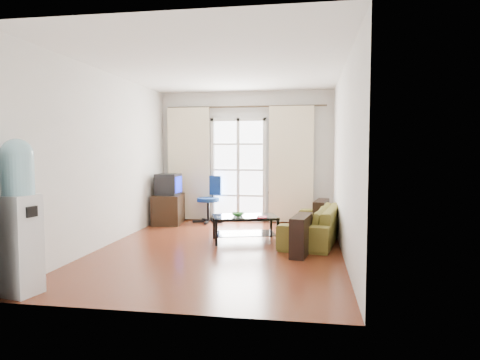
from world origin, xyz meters
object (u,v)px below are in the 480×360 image
Objects in this scene: crt_tv at (167,184)px; water_cooler at (19,214)px; sofa at (313,224)px; coffee_table at (245,225)px; task_chair at (209,209)px; tv_stand at (168,209)px.

water_cooler reaches higher than crt_tv.
crt_tv is 4.31m from water_cooler.
sofa is 1.76× the size of coffee_table.
water_cooler is (-0.88, -4.63, 0.56)m from task_chair.
tv_stand reaches higher than coffee_table.
crt_tv is 0.51× the size of task_chair.
sofa is 2.54× the size of tv_stand.
water_cooler is at bearing -122.85° from coffee_table.
coffee_table is 1.22× the size of task_chair.
crt_tv is at bearing 100.23° from water_cooler.
tv_stand is (-1.79, 1.43, 0.02)m from coffee_table.
task_chair is (0.78, 0.32, -0.52)m from crt_tv.
task_chair reaches higher than tv_stand.
water_cooler is (-0.10, -4.35, 0.55)m from tv_stand.
water_cooler is (-2.98, -3.15, 0.56)m from sofa.
crt_tv is at bearing -102.35° from sofa.
water_cooler is at bearing -85.24° from task_chair.
water_cooler is (-0.10, -4.31, 0.04)m from crt_tv.
tv_stand is 0.84× the size of task_chair.
tv_stand is at bearing 100.28° from water_cooler.
sofa is 1.27× the size of water_cooler.
coffee_table is at bearing -45.52° from tv_stand.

